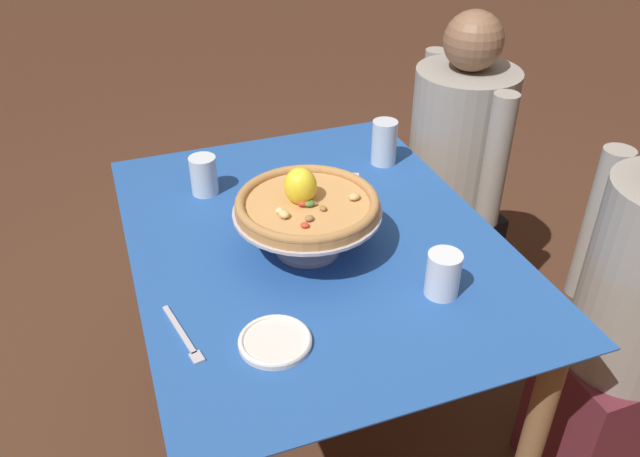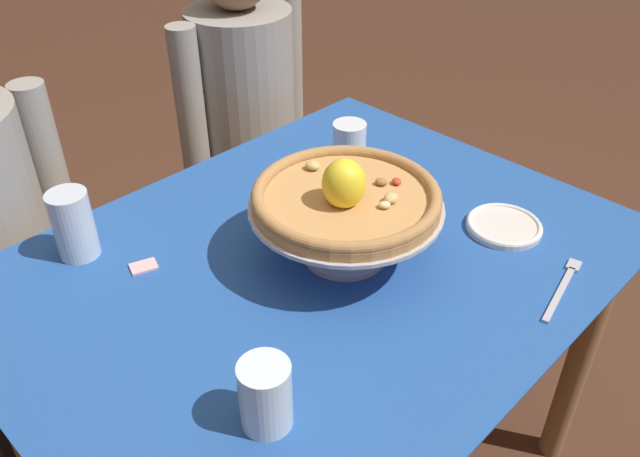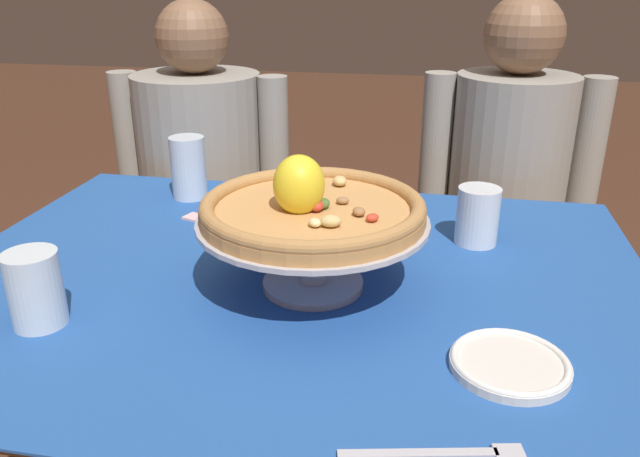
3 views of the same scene
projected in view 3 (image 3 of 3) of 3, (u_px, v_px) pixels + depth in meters
The scene contains 11 objects.
dining_table at pixel (291, 331), 1.11m from camera, with size 1.21×0.93×0.75m.
pizza_stand at pixel (313, 238), 0.99m from camera, with size 0.37×0.37×0.12m.
pizza at pixel (312, 206), 0.97m from camera, with size 0.35×0.35×0.10m.
water_glass_back_right at pixel (477, 220), 1.17m from camera, with size 0.08×0.08×0.11m.
water_glass_back_left at pixel (189, 171), 1.40m from camera, with size 0.08×0.08×0.14m.
water_glass_front_left at pixel (36, 292), 0.90m from camera, with size 0.08×0.08×0.11m.
side_plate at pixel (510, 363), 0.81m from camera, with size 0.16×0.16×0.02m.
dinner_fork at pixel (443, 454), 0.67m from camera, with size 0.20×0.06×0.01m.
sugar_packet at pixel (196, 218), 1.30m from camera, with size 0.05×0.04×0.01m, color beige.
diner_left at pixel (206, 215), 1.83m from camera, with size 0.51×0.35×1.16m.
diner_right at pixel (500, 236), 1.72m from camera, with size 0.46×0.32×1.18m.
Camera 3 is at (0.23, -0.93, 1.23)m, focal length 35.24 mm.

